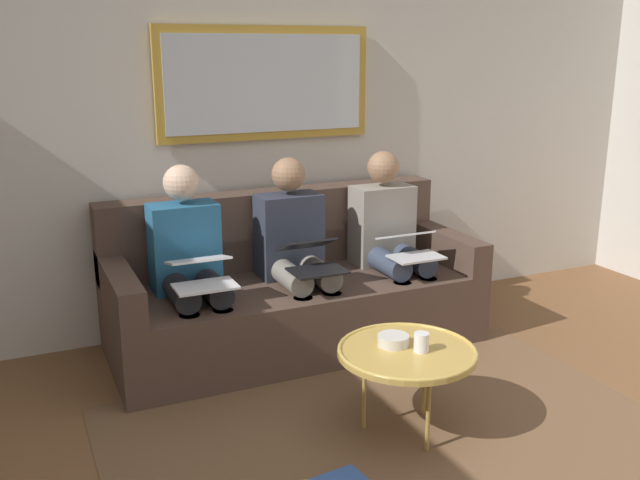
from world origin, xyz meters
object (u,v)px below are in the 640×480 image
object	(u,v)px
couch	(292,293)
laptop_silver	(410,245)
framed_mirror	(266,83)
person_right	(189,262)
laptop_black	(311,256)
cup	(421,342)
bowl	(393,340)
person_middle	(296,249)
laptop_white	(201,271)
person_left	(389,237)
coffee_table	(407,352)

from	to	relation	value
couch	laptop_silver	distance (m)	0.78
framed_mirror	person_right	distance (m)	1.23
framed_mirror	laptop_black	bearing A→B (deg)	90.00
cup	laptop_silver	size ratio (longest dim) A/B	0.27
bowl	laptop_silver	xyz separation A→B (m)	(-0.59, -0.83, 0.19)
cup	person_middle	distance (m)	1.21
laptop_silver	laptop_white	xyz separation A→B (m)	(1.28, 0.00, 0.00)
person_left	cup	bearing A→B (deg)	66.66
coffee_table	laptop_silver	bearing A→B (deg)	-121.98
person_left	person_right	world-z (taller)	same
laptop_black	person_right	distance (m)	0.68
person_left	laptop_white	distance (m)	1.30
framed_mirror	coffee_table	size ratio (longest dim) A/B	2.13
cup	person_right	world-z (taller)	person_right
couch	person_middle	size ratio (longest dim) A/B	1.93
bowl	laptop_white	distance (m)	1.09
framed_mirror	person_right	bearing A→B (deg)	35.53
person_left	person_right	bearing A→B (deg)	0.00
laptop_black	coffee_table	bearing A→B (deg)	94.76
framed_mirror	person_right	size ratio (longest dim) A/B	1.20
laptop_silver	person_middle	distance (m)	0.69
bowl	person_right	distance (m)	1.29
person_left	couch	bearing A→B (deg)	-6.13
framed_mirror	bowl	bearing A→B (deg)	91.71
laptop_silver	laptop_black	world-z (taller)	laptop_black
framed_mirror	person_middle	size ratio (longest dim) A/B	1.20
laptop_black	person_right	bearing A→B (deg)	-19.80
cup	bowl	distance (m)	0.14
cup	person_right	size ratio (longest dim) A/B	0.08
laptop_black	laptop_white	distance (m)	0.64
bowl	coffee_table	bearing A→B (deg)	112.64
framed_mirror	bowl	size ratio (longest dim) A/B	9.29
bowl	person_right	bearing A→B (deg)	-57.47
cup	bowl	world-z (taller)	cup
person_left	laptop_silver	xyz separation A→B (m)	(0.00, 0.25, 0.01)
coffee_table	laptop_white	xyz separation A→B (m)	(0.72, -0.90, 0.23)
framed_mirror	person_left	distance (m)	1.23
framed_mirror	bowl	xyz separation A→B (m)	(-0.05, 1.53, -1.11)
couch	coffee_table	size ratio (longest dim) A/B	3.41
framed_mirror	cup	bearing A→B (deg)	94.41
bowl	couch	bearing A→B (deg)	-87.71
framed_mirror	person_left	xyz separation A→B (m)	(-0.64, 0.46, -0.94)
person_left	laptop_black	size ratio (longest dim) A/B	3.00
framed_mirror	laptop_silver	bearing A→B (deg)	132.31
coffee_table	person_middle	size ratio (longest dim) A/B	0.57
framed_mirror	laptop_white	world-z (taller)	framed_mirror
coffee_table	cup	world-z (taller)	cup
person_left	framed_mirror	bearing A→B (deg)	-35.53
laptop_silver	coffee_table	bearing A→B (deg)	58.02
bowl	person_middle	xyz separation A→B (m)	(0.05, -1.08, 0.17)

